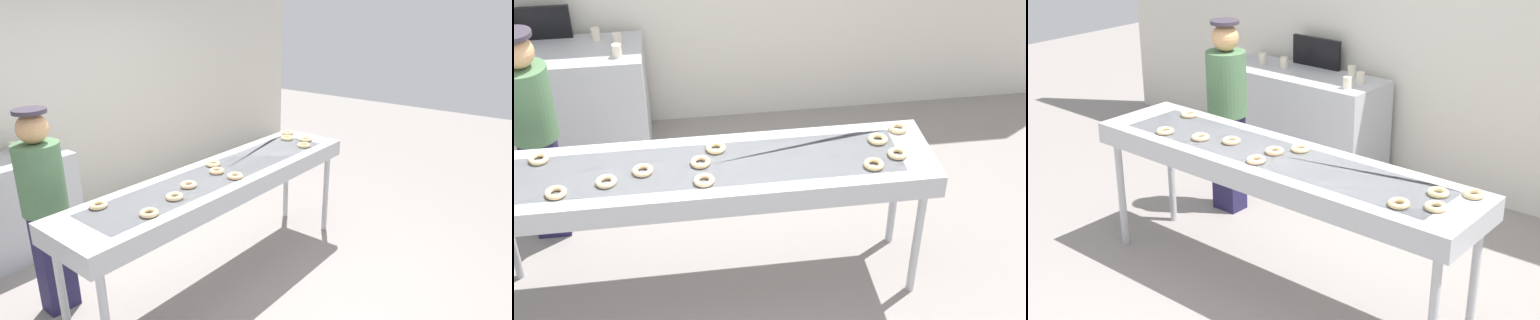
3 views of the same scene
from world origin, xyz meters
The scene contains 22 objects.
ground_plane centered at (0.00, 0.00, 0.00)m, with size 16.00×16.00×0.00m, color gray.
back_wall centered at (0.00, 2.29, 1.54)m, with size 8.00×0.12×3.08m, color silver.
fryer_conveyor centered at (0.00, 0.00, 0.92)m, with size 2.87×0.67×1.00m.
plain_donut_0 centered at (1.20, -0.07, 1.02)m, with size 0.13×0.13×0.03m, color beige.
plain_donut_1 centered at (-0.38, -0.02, 1.02)m, with size 0.13×0.13×0.03m, color #F4C68C.
plain_donut_2 centered at (-0.02, -0.18, 1.02)m, with size 0.13×0.13×0.03m, color #F9C892.
plain_donut_3 centered at (1.29, 0.22, 1.02)m, with size 0.13×0.13×0.03m, color beige.
plain_donut_4 centered at (0.08, 0.16, 1.02)m, with size 0.13×0.13×0.03m, color #F5D48F.
plain_donut_5 centered at (-1.02, 0.20, 1.02)m, with size 0.13×0.13×0.03m, color beige.
plain_donut_6 centered at (-0.60, -0.10, 1.02)m, with size 0.13×0.13×0.03m, color beige.
plain_donut_7 centered at (-0.88, -0.17, 1.02)m, with size 0.13×0.13×0.03m, color #EFC68A.
plain_donut_8 centered at (1.02, -0.16, 1.02)m, with size 0.13×0.13×0.03m, color #E8C283.
plain_donut_9 centered at (-0.03, 0.02, 1.02)m, with size 0.13×0.13×0.03m, color #F5C38B.
plain_donut_10 centered at (1.12, 0.11, 1.02)m, with size 0.13×0.13×0.03m, color #EACF8A.
worker_baker centered at (-1.14, 0.73, 0.92)m, with size 0.33×0.33×1.63m.
prep_counter centered at (-1.25, 1.84, 0.48)m, with size 1.69×0.63×0.96m, color #B7BABF.
paper_cup_0 centered at (-0.78, 2.02, 1.01)m, with size 0.08×0.08×0.10m, color beige.
paper_cup_1 centered at (-0.60, 1.89, 1.01)m, with size 0.08×0.08×0.10m, color beige.
paper_cup_2 centered at (-1.73, 1.87, 1.01)m, with size 0.08×0.08×0.10m, color beige.
paper_cup_3 centered at (-1.46, 1.88, 1.01)m, with size 0.08×0.08×0.10m, color beige.
paper_cup_4 centered at (-0.59, 1.68, 1.01)m, with size 0.08×0.08×0.10m, color beige.
menu_display centered at (-1.25, 2.11, 1.10)m, with size 0.54×0.04×0.28m, color black.
Camera 3 is at (2.83, -3.40, 2.76)m, focal length 51.00 mm.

